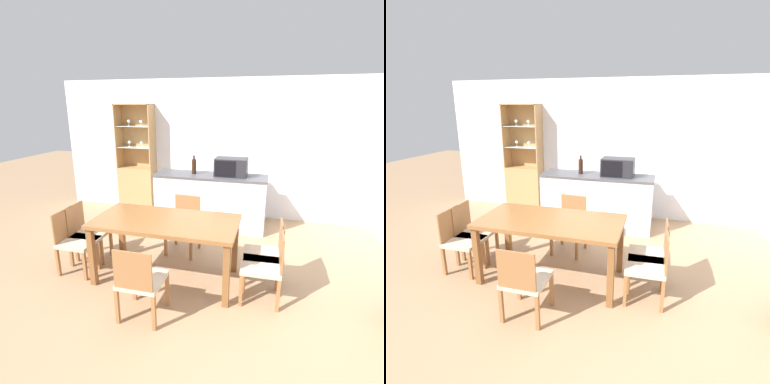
# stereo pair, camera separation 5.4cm
# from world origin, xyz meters

# --- Properties ---
(ground_plane) EXTENTS (18.00, 18.00, 0.00)m
(ground_plane) POSITION_xyz_m (0.00, 0.00, 0.00)
(ground_plane) COLOR #A37F5B
(wall_back) EXTENTS (6.80, 0.06, 2.55)m
(wall_back) POSITION_xyz_m (0.00, 2.63, 1.27)
(wall_back) COLOR silver
(wall_back) RESTS_ON ground_plane
(kitchen_counter) EXTENTS (1.92, 0.57, 0.93)m
(kitchen_counter) POSITION_xyz_m (-0.21, 1.93, 0.47)
(kitchen_counter) COLOR silver
(kitchen_counter) RESTS_ON ground_plane
(display_cabinet) EXTENTS (0.72, 0.34, 2.10)m
(display_cabinet) POSITION_xyz_m (-1.81, 2.44, 0.62)
(display_cabinet) COLOR tan
(display_cabinet) RESTS_ON ground_plane
(dining_table) EXTENTS (1.71, 0.85, 0.77)m
(dining_table) POSITION_xyz_m (-0.39, 0.17, 0.68)
(dining_table) COLOR brown
(dining_table) RESTS_ON ground_plane
(dining_chair_head_far) EXTENTS (0.45, 0.45, 0.81)m
(dining_chair_head_far) POSITION_xyz_m (-0.38, 0.92, 0.41)
(dining_chair_head_far) COLOR #C1B299
(dining_chair_head_far) RESTS_ON ground_plane
(dining_chair_head_near) EXTENTS (0.42, 0.42, 0.81)m
(dining_chair_head_near) POSITION_xyz_m (-0.39, -0.58, 0.41)
(dining_chair_head_near) COLOR #C1B299
(dining_chair_head_near) RESTS_ON ground_plane
(dining_chair_side_right_far) EXTENTS (0.45, 0.45, 0.81)m
(dining_chair_side_right_far) POSITION_xyz_m (0.79, 0.30, 0.41)
(dining_chair_side_right_far) COLOR #C1B299
(dining_chair_side_right_far) RESTS_ON ground_plane
(dining_chair_side_right_near) EXTENTS (0.43, 0.43, 0.81)m
(dining_chair_side_right_near) POSITION_xyz_m (0.79, 0.04, 0.41)
(dining_chair_side_right_near) COLOR #C1B299
(dining_chair_side_right_near) RESTS_ON ground_plane
(dining_chair_side_left_far) EXTENTS (0.45, 0.45, 0.81)m
(dining_chair_side_left_far) POSITION_xyz_m (-1.57, 0.29, 0.41)
(dining_chair_side_left_far) COLOR #C1B299
(dining_chair_side_left_far) RESTS_ON ground_plane
(dining_chair_side_left_near) EXTENTS (0.42, 0.42, 0.81)m
(dining_chair_side_left_near) POSITION_xyz_m (-1.57, 0.04, 0.41)
(dining_chair_side_left_near) COLOR #C1B299
(dining_chair_side_left_near) RESTS_ON ground_plane
(microwave) EXTENTS (0.53, 0.36, 0.30)m
(microwave) POSITION_xyz_m (0.14, 1.96, 1.08)
(microwave) COLOR #232328
(microwave) RESTS_ON kitchen_counter
(wine_bottle) EXTENTS (0.08, 0.08, 0.32)m
(wine_bottle) POSITION_xyz_m (-0.51, 1.96, 1.07)
(wine_bottle) COLOR black
(wine_bottle) RESTS_ON kitchen_counter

